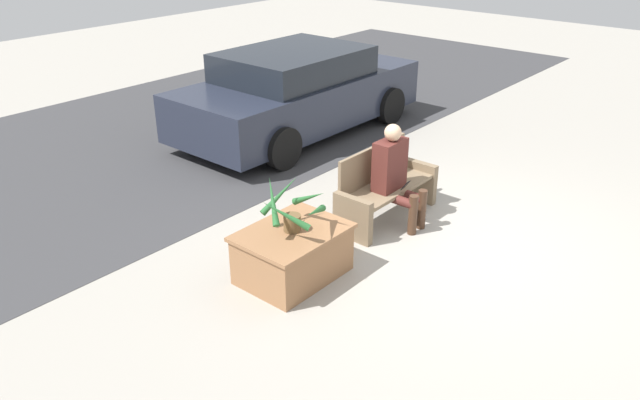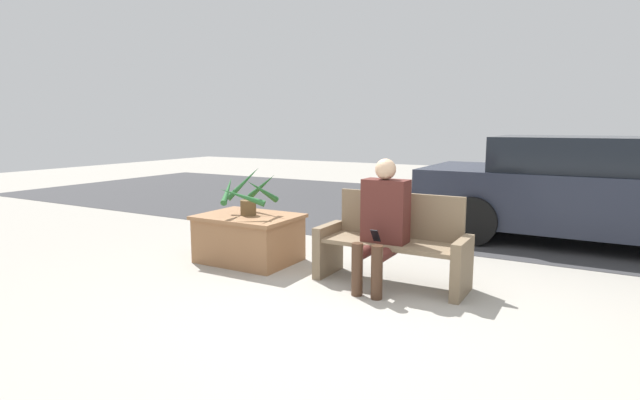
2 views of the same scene
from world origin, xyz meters
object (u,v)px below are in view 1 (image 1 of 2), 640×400
Objects in this scene: bench at (384,187)px; planter_box at (293,252)px; person_seated at (395,172)px; parked_car at (298,92)px; potted_plant at (292,210)px.

bench reaches higher than planter_box.
planter_box is (-1.64, 0.10, -0.37)m from person_seated.
parked_car reaches higher than planter_box.
bench is 1.69m from planter_box.
person_seated reaches higher than planter_box.
potted_plant is (-1.69, -0.08, 0.37)m from bench.
bench is at bearing 75.55° from person_seated.
planter_box is at bearing 176.51° from person_seated.
bench is at bearing -119.74° from parked_car.
person_seated reaches higher than bench.
planter_box is (-1.69, -0.07, -0.10)m from bench.
parked_car reaches higher than person_seated.
parked_car is at bearing 41.46° from potted_plant.
parked_car is at bearing 60.26° from bench.
planter_box is 4.44m from parked_car.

